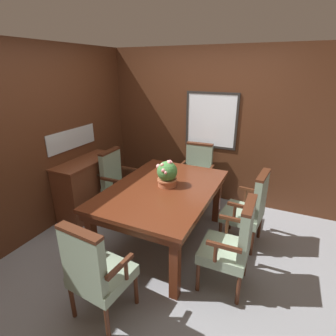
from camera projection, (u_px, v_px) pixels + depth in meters
name	position (u px, v px, depth m)	size (l,w,h in m)	color
ground_plane	(158.00, 250.00, 3.27)	(14.00, 14.00, 0.00)	gray
wall_back	(205.00, 127.00, 4.30)	(7.20, 0.08, 2.45)	#4C2816
wall_left	(45.00, 141.00, 3.48)	(0.08, 7.20, 2.45)	#4C2816
dining_table	(163.00, 194.00, 3.22)	(1.20, 1.74, 0.77)	#562614
chair_right_near	(233.00, 243.00, 2.57)	(0.47, 0.53, 0.99)	#472314
chair_left_far	(118.00, 180.00, 3.98)	(0.47, 0.53, 0.99)	#472314
chair_head_far	(197.00, 172.00, 4.30)	(0.54, 0.48, 0.99)	#472314
chair_head_near	(95.00, 270.00, 2.23)	(0.55, 0.50, 0.99)	#472314
chair_right_far	(249.00, 207.00, 3.23)	(0.50, 0.55, 0.99)	#472314
potted_plant	(167.00, 174.00, 3.18)	(0.25, 0.25, 0.33)	#B2603D
sideboard_cabinet	(88.00, 186.00, 4.04)	(0.44, 1.05, 0.85)	brown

